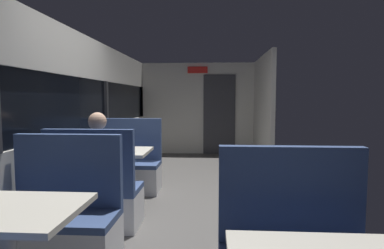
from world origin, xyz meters
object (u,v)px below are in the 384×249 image
coffee_cup_primary (120,149)px  bench_mid_window_facing_end (96,198)px  seated_passenger (98,177)px  bench_mid_window_facing_entry (129,169)px  dining_table_mid_window (115,158)px  dining_table_near_window (7,224)px  bench_near_window_facing_entry (62,227)px

coffee_cup_primary → bench_mid_window_facing_end: bearing=-103.4°
seated_passenger → coffee_cup_primary: bearing=74.5°
bench_mid_window_facing_entry → coffee_cup_primary: bearing=-81.8°
dining_table_mid_window → bench_mid_window_facing_end: size_ratio=0.82×
dining_table_mid_window → coffee_cup_primary: size_ratio=10.00×
dining_table_near_window → dining_table_mid_window: bearing=90.0°
bench_mid_window_facing_end → coffee_cup_primary: size_ratio=12.22×
bench_mid_window_facing_end → seated_passenger: seated_passenger is taller
dining_table_mid_window → dining_table_near_window: bearing=-90.0°
dining_table_near_window → seated_passenger: size_ratio=0.71×
bench_near_window_facing_entry → coffee_cup_primary: (0.13, 1.32, 0.46)m
bench_mid_window_facing_end → coffee_cup_primary: 0.71m
dining_table_near_window → dining_table_mid_window: (0.00, 2.19, 0.00)m
bench_near_window_facing_entry → dining_table_mid_window: size_ratio=1.22×
coffee_cup_primary → bench_near_window_facing_entry: bearing=-95.4°
bench_mid_window_facing_entry → coffee_cup_primary: (0.13, -0.87, 0.46)m
bench_mid_window_facing_end → seated_passenger: bearing=90.0°
bench_near_window_facing_entry → seated_passenger: 0.89m
bench_mid_window_facing_end → coffee_cup_primary: (0.13, 0.53, 0.46)m
dining_table_mid_window → coffee_cup_primary: 0.26m
bench_mid_window_facing_entry → seated_passenger: size_ratio=0.87×
dining_table_near_window → bench_mid_window_facing_end: bench_mid_window_facing_end is taller
dining_table_near_window → coffee_cup_primary: (0.13, 2.02, 0.15)m
dining_table_near_window → bench_mid_window_facing_entry: bench_mid_window_facing_entry is taller
dining_table_near_window → bench_near_window_facing_entry: bench_near_window_facing_entry is taller
dining_table_mid_window → bench_mid_window_facing_end: (0.00, -0.70, -0.31)m
dining_table_near_window → dining_table_mid_window: size_ratio=1.00×
bench_mid_window_facing_end → dining_table_mid_window: bearing=90.0°
bench_mid_window_facing_entry → bench_near_window_facing_entry: bearing=-90.0°
bench_near_window_facing_entry → bench_mid_window_facing_entry: 2.19m
bench_near_window_facing_entry → seated_passenger: seated_passenger is taller
dining_table_near_window → dining_table_mid_window: 2.19m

